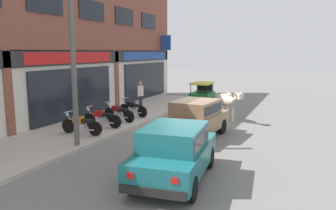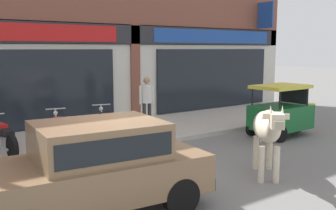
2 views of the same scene
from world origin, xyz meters
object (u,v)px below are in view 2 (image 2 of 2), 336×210
Objects in this scene: motorcycle_2 at (60,131)px; pedestrian at (147,97)px; motorcycle_3 at (107,125)px; cow at (267,128)px; car_0 at (96,163)px; motorcycle_1 at (2,138)px; auto_rickshaw at (282,114)px.

pedestrian is at bearing 7.19° from motorcycle_2.
pedestrian reaches higher than motorcycle_3.
pedestrian is (0.29, 4.83, 0.11)m from cow.
car_0 reaches higher than motorcycle_1.
auto_rickshaw reaches higher than motorcycle_3.
motorcycle_2 is (0.98, 4.07, -0.30)m from car_0.
motorcycle_1 and motorcycle_2 have the same top height.
auto_rickshaw is 1.11× the size of motorcycle_2.
cow is at bearing -74.07° from motorcycle_3.
pedestrian is at bearing 49.09° from car_0.
auto_rickshaw reaches higher than motorcycle_2.
motorcycle_1 is 4.31m from pedestrian.
auto_rickshaw is 5.17m from motorcycle_3.
car_0 is at bearing 173.52° from cow.
auto_rickshaw is at bearing 33.52° from cow.
auto_rickshaw is at bearing 14.91° from car_0.
motorcycle_1 is 1.39m from motorcycle_2.
cow is 0.97× the size of motorcycle_2.
auto_rickshaw is 7.69m from motorcycle_1.
car_0 is 4.10m from motorcycle_1.
motorcycle_1 is at bearing 179.66° from motorcycle_3.
auto_rickshaw reaches higher than motorcycle_1.
motorcycle_3 is at bearing -0.34° from motorcycle_1.
motorcycle_3 is 1.11× the size of pedestrian.
cow is at bearing -146.48° from auto_rickshaw.
cow is at bearing -48.46° from motorcycle_1.
auto_rickshaw is at bearing -39.66° from pedestrian.
auto_rickshaw is (3.40, 2.25, -0.35)m from cow.
cow is 4.10m from auto_rickshaw.
motorcycle_2 is at bearing 76.50° from car_0.
motorcycle_2 is at bearing 0.14° from motorcycle_1.
motorcycle_2 is at bearing -172.81° from pedestrian.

